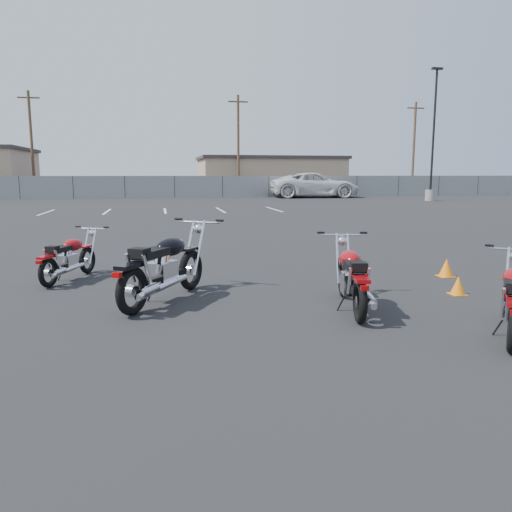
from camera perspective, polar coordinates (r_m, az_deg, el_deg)
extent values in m
plane|color=black|center=(7.54, -0.63, -5.66)|extent=(120.00, 120.00, 0.00)
torus|color=black|center=(10.43, -18.73, -0.46)|extent=(0.29, 0.53, 0.53)
cylinder|color=silver|center=(10.43, -18.73, -0.46)|extent=(0.14, 0.16, 0.14)
torus|color=black|center=(9.37, -22.63, -1.76)|extent=(0.29, 0.53, 0.53)
cylinder|color=silver|center=(9.37, -22.63, -1.76)|extent=(0.14, 0.16, 0.14)
cube|color=black|center=(9.89, -20.59, -0.87)|extent=(0.44, 0.89, 0.05)
cube|color=silver|center=(9.84, -20.74, -0.61)|extent=(0.36, 0.40, 0.27)
cylinder|color=silver|center=(9.82, -20.79, 0.30)|extent=(0.25, 0.27, 0.23)
ellipsoid|color=#96090E|center=(9.97, -20.22, 1.19)|extent=(0.45, 0.58, 0.23)
cube|color=black|center=(9.62, -21.52, 0.72)|extent=(0.40, 0.54, 0.09)
cube|color=black|center=(9.43, -22.26, 0.74)|extent=(0.24, 0.22, 0.11)
cube|color=#96090E|center=(9.31, -22.80, -0.10)|extent=(0.29, 0.40, 0.04)
cube|color=#96090E|center=(10.39, -18.81, 1.06)|extent=(0.22, 0.32, 0.04)
cylinder|color=silver|center=(9.38, -21.73, -0.32)|extent=(0.10, 0.17, 0.35)
cylinder|color=silver|center=(9.50, -22.80, -0.27)|extent=(0.10, 0.17, 0.35)
cylinder|color=silver|center=(9.60, -20.68, -1.49)|extent=(0.44, 0.93, 0.11)
cylinder|color=silver|center=(9.36, -21.60, -1.70)|extent=(0.22, 0.33, 0.12)
cylinder|color=silver|center=(10.44, -18.14, 1.15)|extent=(0.17, 0.34, 0.70)
cylinder|color=silver|center=(10.52, -18.89, 1.17)|extent=(0.17, 0.34, 0.70)
sphere|color=silver|center=(10.58, -18.20, 2.51)|extent=(0.18, 0.18, 0.14)
cylinder|color=silver|center=(10.58, -18.18, 2.99)|extent=(0.58, 0.26, 0.03)
cylinder|color=black|center=(10.41, -16.75, 3.16)|extent=(0.11, 0.07, 0.03)
cylinder|color=black|center=(10.72, -19.68, 3.18)|extent=(0.11, 0.07, 0.03)
cylinder|color=black|center=(9.91, -21.41, -1.89)|extent=(0.14, 0.07, 0.27)
cube|color=#990505|center=(9.13, -23.58, -0.68)|extent=(0.10, 0.08, 0.05)
torus|color=black|center=(8.54, -7.48, -1.58)|extent=(0.48, 0.65, 0.69)
cylinder|color=silver|center=(8.54, -7.48, -1.58)|extent=(0.20, 0.22, 0.18)
torus|color=black|center=(7.16, -13.96, -3.91)|extent=(0.48, 0.65, 0.69)
cylinder|color=silver|center=(7.16, -13.96, -3.91)|extent=(0.20, 0.22, 0.18)
cube|color=black|center=(7.83, -10.44, -2.32)|extent=(0.75, 1.08, 0.07)
cube|color=silver|center=(7.77, -10.68, -1.90)|extent=(0.51, 0.54, 0.34)
cylinder|color=silver|center=(7.73, -10.73, -0.39)|extent=(0.35, 0.37, 0.30)
ellipsoid|color=black|center=(7.93, -9.74, 1.05)|extent=(0.66, 0.75, 0.29)
cube|color=black|center=(7.47, -11.93, 0.30)|extent=(0.59, 0.69, 0.11)
cube|color=black|center=(7.23, -13.19, 0.33)|extent=(0.32, 0.31, 0.14)
cube|color=black|center=(7.07, -14.18, -1.09)|extent=(0.43, 0.52, 0.06)
cube|color=black|center=(8.48, -7.53, 0.82)|extent=(0.34, 0.41, 0.05)
cylinder|color=silver|center=(7.17, -12.35, -1.49)|extent=(0.16, 0.21, 0.45)
cylinder|color=silver|center=(7.32, -14.15, -1.33)|extent=(0.16, 0.21, 0.45)
cylinder|color=silver|center=(7.46, -10.62, -3.44)|extent=(0.77, 1.12, 0.15)
cylinder|color=silver|center=(7.16, -12.20, -3.85)|extent=(0.34, 0.42, 0.15)
cylinder|color=silver|center=(8.55, -6.48, 0.95)|extent=(0.29, 0.41, 0.91)
cylinder|color=silver|center=(8.65, -7.69, 1.02)|extent=(0.29, 0.41, 0.91)
sphere|color=silver|center=(8.72, -6.55, 3.09)|extent=(0.25, 0.25, 0.18)
cylinder|color=silver|center=(8.73, -6.49, 3.86)|extent=(0.70, 0.46, 0.03)
cylinder|color=black|center=(8.52, -4.17, 4.07)|extent=(0.14, 0.11, 0.04)
cylinder|color=black|center=(8.90, -8.86, 4.21)|extent=(0.14, 0.11, 0.04)
cylinder|color=black|center=(7.87, -11.83, -3.93)|extent=(0.17, 0.12, 0.34)
cube|color=#990505|center=(6.85, -15.61, -2.12)|extent=(0.13, 0.12, 0.07)
torus|color=black|center=(8.10, 9.97, -2.60)|extent=(0.23, 0.60, 0.59)
cylinder|color=silver|center=(8.10, 9.97, -2.60)|extent=(0.13, 0.18, 0.16)
torus|color=black|center=(6.72, 11.80, -5.13)|extent=(0.23, 0.60, 0.59)
cylinder|color=silver|center=(6.72, 11.80, -5.13)|extent=(0.13, 0.18, 0.16)
cube|color=black|center=(7.39, 10.81, -3.45)|extent=(0.32, 1.04, 0.06)
cube|color=silver|center=(7.33, 10.89, -3.08)|extent=(0.35, 0.43, 0.30)
cylinder|color=silver|center=(7.30, 10.93, -1.71)|extent=(0.25, 0.28, 0.26)
ellipsoid|color=#96090E|center=(7.49, 10.68, -0.34)|extent=(0.42, 0.63, 0.25)
cube|color=black|center=(7.04, 11.29, -1.15)|extent=(0.37, 0.59, 0.10)
cube|color=black|center=(6.79, 11.66, -1.20)|extent=(0.25, 0.22, 0.12)
cube|color=#96090E|center=(6.63, 11.92, -2.56)|extent=(0.26, 0.44, 0.05)
cube|color=#96090E|center=(8.04, 10.04, -0.42)|extent=(0.20, 0.36, 0.04)
cylinder|color=silver|center=(6.83, 12.63, -2.79)|extent=(0.09, 0.19, 0.39)
cylinder|color=silver|center=(6.78, 10.66, -2.80)|extent=(0.09, 0.19, 0.39)
cylinder|color=silver|center=(7.15, 12.44, -4.43)|extent=(0.32, 1.08, 0.13)
cylinder|color=silver|center=(6.85, 12.95, -4.89)|extent=(0.19, 0.37, 0.13)
cylinder|color=silver|center=(8.17, 10.53, -0.25)|extent=(0.13, 0.40, 0.78)
cylinder|color=silver|center=(8.14, 9.29, -0.25)|extent=(0.13, 0.40, 0.78)
sphere|color=silver|center=(8.27, 9.80, 1.69)|extent=(0.19, 0.19, 0.16)
cylinder|color=silver|center=(8.28, 9.80, 2.39)|extent=(0.68, 0.18, 0.03)
cylinder|color=black|center=(8.31, 12.19, 2.62)|extent=(0.12, 0.06, 0.04)
cylinder|color=black|center=(8.21, 7.43, 2.67)|extent=(0.12, 0.06, 0.04)
cylinder|color=black|center=(7.32, 9.82, -5.06)|extent=(0.16, 0.06, 0.30)
cube|color=#990505|center=(6.40, 12.32, -3.60)|extent=(0.11, 0.08, 0.06)
torus|color=black|center=(7.54, 27.23, -4.49)|extent=(0.43, 0.52, 0.57)
cylinder|color=silver|center=(7.54, 27.23, -4.49)|extent=(0.17, 0.18, 0.15)
cylinder|color=silver|center=(6.28, 26.43, -4.82)|extent=(0.14, 0.17, 0.37)
cylinder|color=silver|center=(7.59, 26.75, -2.02)|extent=(0.26, 0.33, 0.75)
cylinder|color=black|center=(7.68, 25.12, 1.10)|extent=(0.11, 0.10, 0.03)
cylinder|color=black|center=(6.81, 26.06, -7.05)|extent=(0.13, 0.11, 0.29)
cone|color=orange|center=(10.26, 20.93, -1.21)|extent=(0.27, 0.27, 0.34)
cube|color=orange|center=(10.29, 20.87, -2.17)|extent=(0.29, 0.29, 0.01)
cone|color=orange|center=(8.82, 22.10, -3.09)|extent=(0.24, 0.24, 0.30)
cube|color=orange|center=(8.85, 22.04, -4.06)|extent=(0.26, 0.26, 0.01)
cylinder|color=gray|center=(39.23, 19.27, 6.57)|extent=(0.70, 0.70, 0.80)
cylinder|color=black|center=(39.32, 19.65, 13.32)|extent=(0.16, 0.16, 8.46)
cube|color=black|center=(39.89, 20.00, 19.48)|extent=(0.80, 0.25, 0.15)
cube|color=slate|center=(42.20, -9.30, 7.81)|extent=(80.00, 0.04, 1.80)
cylinder|color=black|center=(43.51, -25.42, 7.08)|extent=(0.06, 0.06, 1.80)
cylinder|color=black|center=(42.71, -20.18, 7.38)|extent=(0.06, 0.06, 1.80)
cylinder|color=black|center=(42.27, -14.77, 7.63)|extent=(0.06, 0.06, 1.80)
cylinder|color=black|center=(42.20, -9.30, 7.81)|extent=(0.06, 0.06, 1.80)
cylinder|color=black|center=(42.51, -3.85, 7.92)|extent=(0.06, 0.06, 1.80)
cylinder|color=black|center=(43.20, 1.47, 7.96)|extent=(0.06, 0.06, 1.80)
cylinder|color=black|center=(44.23, 6.58, 7.94)|extent=(0.06, 0.06, 1.80)
cylinder|color=black|center=(45.59, 11.43, 7.86)|extent=(0.06, 0.06, 1.80)
cylinder|color=black|center=(47.26, 15.96, 7.73)|extent=(0.06, 0.06, 1.80)
cylinder|color=black|center=(49.19, 20.16, 7.57)|extent=(0.06, 0.06, 1.80)
cylinder|color=black|center=(51.36, 24.01, 7.39)|extent=(0.06, 0.06, 1.80)
cube|color=tan|center=(52.40, 1.49, 9.08)|extent=(14.00, 9.00, 3.40)
cube|color=#39312F|center=(52.43, 1.50, 11.10)|extent=(14.40, 9.40, 0.30)
cylinder|color=#4A3522|center=(48.43, -24.25, 11.57)|extent=(0.24, 0.24, 9.00)
cube|color=#4A3522|center=(48.79, -24.57, 16.14)|extent=(1.80, 0.12, 0.12)
cylinder|color=#4A3522|center=(46.81, -2.04, 12.47)|extent=(0.24, 0.24, 9.00)
cube|color=#4A3522|center=(47.18, -2.07, 17.21)|extent=(1.80, 0.12, 0.12)
cylinder|color=#4A3522|center=(53.59, 17.58, 11.66)|extent=(0.24, 0.24, 9.00)
cube|color=#4A3522|center=(53.92, 17.79, 15.80)|extent=(1.80, 0.12, 0.12)
cube|color=silver|center=(27.83, -22.84, 4.61)|extent=(0.12, 4.00, 0.01)
cube|color=silver|center=(27.37, -16.67, 4.88)|extent=(0.12, 4.00, 0.01)
cube|color=silver|center=(27.24, -10.36, 5.10)|extent=(0.12, 4.00, 0.01)
cube|color=silver|center=(27.44, -4.06, 5.26)|extent=(0.12, 4.00, 0.01)
cube|color=silver|center=(27.96, 2.08, 5.35)|extent=(0.12, 4.00, 0.01)
imported|color=silver|center=(42.41, 6.75, 8.86)|extent=(4.02, 8.78, 3.25)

